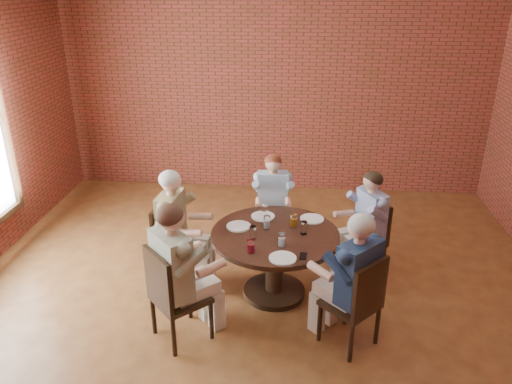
# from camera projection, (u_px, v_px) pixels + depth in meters

# --- Properties ---
(floor) EXTENTS (7.00, 7.00, 0.00)m
(floor) POSITION_uv_depth(u_px,v_px,m) (253.00, 320.00, 5.04)
(floor) COLOR #935D2D
(floor) RESTS_ON ground
(wall_back) EXTENTS (7.00, 0.00, 7.00)m
(wall_back) POSITION_uv_depth(u_px,v_px,m) (275.00, 83.00, 7.56)
(wall_back) COLOR maroon
(wall_back) RESTS_ON ground
(dining_table) EXTENTS (1.34, 1.34, 0.75)m
(dining_table) POSITION_uv_depth(u_px,v_px,m) (275.00, 252.00, 5.25)
(dining_table) COLOR black
(dining_table) RESTS_ON floor
(chair_a) EXTENTS (0.53, 0.53, 0.90)m
(chair_a) POSITION_uv_depth(u_px,v_px,m) (370.00, 235.00, 5.67)
(chair_a) COLOR black
(chair_a) RESTS_ON floor
(diner_a) EXTENTS (0.75, 0.70, 1.26)m
(diner_a) POSITION_uv_depth(u_px,v_px,m) (366.00, 225.00, 5.59)
(diner_a) COLOR #374890
(diner_a) RESTS_ON floor
(chair_b) EXTENTS (0.42, 0.42, 0.89)m
(chair_b) POSITION_uv_depth(u_px,v_px,m) (272.00, 211.00, 6.24)
(chair_b) COLOR black
(chair_b) RESTS_ON floor
(diner_b) EXTENTS (0.53, 0.63, 1.25)m
(diner_b) POSITION_uv_depth(u_px,v_px,m) (273.00, 204.00, 6.12)
(diner_b) COLOR #8FA4B6
(diner_b) RESTS_ON floor
(chair_c) EXTENTS (0.48, 0.48, 0.95)m
(chair_c) POSITION_uv_depth(u_px,v_px,m) (171.00, 242.00, 5.47)
(chair_c) COLOR black
(chair_c) RESTS_ON floor
(diner_c) EXTENTS (0.72, 0.61, 1.35)m
(diner_c) POSITION_uv_depth(u_px,v_px,m) (177.00, 230.00, 5.39)
(diner_c) COLOR brown
(diner_c) RESTS_ON floor
(chair_d) EXTENTS (0.65, 0.65, 0.98)m
(chair_d) POSITION_uv_depth(u_px,v_px,m) (171.00, 293.00, 4.56)
(chair_d) COLOR black
(chair_d) RESTS_ON floor
(diner_d) EXTENTS (0.90, 0.89, 1.40)m
(diner_d) POSITION_uv_depth(u_px,v_px,m) (179.00, 274.00, 4.55)
(diner_d) COLOR #B0A28B
(diner_d) RESTS_ON floor
(chair_e) EXTENTS (0.62, 0.62, 0.95)m
(chair_e) POSITION_uv_depth(u_px,v_px,m) (358.00, 301.00, 4.48)
(chair_e) COLOR black
(chair_e) RESTS_ON floor
(diner_e) EXTENTS (0.85, 0.85, 1.36)m
(diner_e) POSITION_uv_depth(u_px,v_px,m) (352.00, 281.00, 4.48)
(diner_e) COLOR #192A48
(diner_e) RESTS_ON floor
(plate_a) EXTENTS (0.26, 0.26, 0.01)m
(plate_a) POSITION_uv_depth(u_px,v_px,m) (312.00, 219.00, 5.45)
(plate_a) COLOR white
(plate_a) RESTS_ON dining_table
(plate_b) EXTENTS (0.26, 0.26, 0.01)m
(plate_b) POSITION_uv_depth(u_px,v_px,m) (263.00, 216.00, 5.50)
(plate_b) COLOR white
(plate_b) RESTS_ON dining_table
(plate_c) EXTENTS (0.26, 0.26, 0.01)m
(plate_c) POSITION_uv_depth(u_px,v_px,m) (239.00, 226.00, 5.28)
(plate_c) COLOR white
(plate_c) RESTS_ON dining_table
(plate_d) EXTENTS (0.26, 0.26, 0.01)m
(plate_d) POSITION_uv_depth(u_px,v_px,m) (283.00, 258.00, 4.69)
(plate_d) COLOR white
(plate_d) RESTS_ON dining_table
(glass_a) EXTENTS (0.07, 0.07, 0.14)m
(glass_a) POSITION_uv_depth(u_px,v_px,m) (304.00, 228.00, 5.12)
(glass_a) COLOR white
(glass_a) RESTS_ON dining_table
(glass_b) EXTENTS (0.07, 0.07, 0.14)m
(glass_b) POSITION_uv_depth(u_px,v_px,m) (294.00, 220.00, 5.27)
(glass_b) COLOR white
(glass_b) RESTS_ON dining_table
(glass_c) EXTENTS (0.07, 0.07, 0.14)m
(glass_c) POSITION_uv_depth(u_px,v_px,m) (265.00, 211.00, 5.48)
(glass_c) COLOR white
(glass_c) RESTS_ON dining_table
(glass_d) EXTENTS (0.07, 0.07, 0.14)m
(glass_d) POSITION_uv_depth(u_px,v_px,m) (267.00, 222.00, 5.24)
(glass_d) COLOR white
(glass_d) RESTS_ON dining_table
(glass_e) EXTENTS (0.07, 0.07, 0.14)m
(glass_e) POSITION_uv_depth(u_px,v_px,m) (253.00, 233.00, 5.02)
(glass_e) COLOR white
(glass_e) RESTS_ON dining_table
(glass_f) EXTENTS (0.07, 0.07, 0.14)m
(glass_f) POSITION_uv_depth(u_px,v_px,m) (251.00, 246.00, 4.77)
(glass_f) COLOR white
(glass_f) RESTS_ON dining_table
(glass_g) EXTENTS (0.07, 0.07, 0.14)m
(glass_g) POSITION_uv_depth(u_px,v_px,m) (282.00, 240.00, 4.89)
(glass_g) COLOR white
(glass_g) RESTS_ON dining_table
(smartphone) EXTENTS (0.08, 0.14, 0.01)m
(smartphone) POSITION_uv_depth(u_px,v_px,m) (303.00, 256.00, 4.73)
(smartphone) COLOR black
(smartphone) RESTS_ON dining_table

